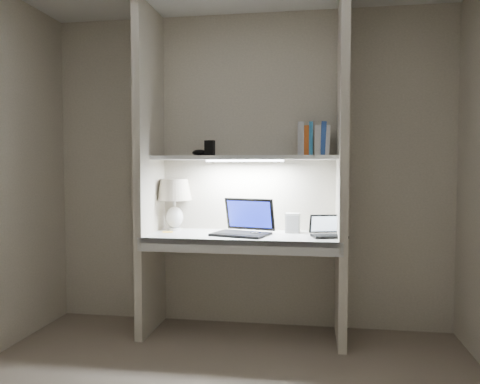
% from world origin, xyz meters
% --- Properties ---
extents(back_wall, '(3.20, 0.01, 2.50)m').
position_xyz_m(back_wall, '(0.00, 1.50, 1.25)').
color(back_wall, beige).
rests_on(back_wall, floor).
extents(alcove_panel_left, '(0.06, 0.55, 2.50)m').
position_xyz_m(alcove_panel_left, '(-0.73, 1.23, 1.25)').
color(alcove_panel_left, beige).
rests_on(alcove_panel_left, floor).
extents(alcove_panel_right, '(0.06, 0.55, 2.50)m').
position_xyz_m(alcove_panel_right, '(0.73, 1.23, 1.25)').
color(alcove_panel_right, beige).
rests_on(alcove_panel_right, floor).
extents(desk, '(1.40, 0.55, 0.04)m').
position_xyz_m(desk, '(0.00, 1.23, 0.75)').
color(desk, white).
rests_on(desk, alcove_panel_left).
extents(desk_apron, '(1.46, 0.03, 0.10)m').
position_xyz_m(desk_apron, '(0.00, 0.96, 0.72)').
color(desk_apron, silver).
rests_on(desk_apron, desk).
extents(shelf, '(1.40, 0.36, 0.03)m').
position_xyz_m(shelf, '(0.00, 1.32, 1.35)').
color(shelf, silver).
rests_on(shelf, back_wall).
extents(strip_light, '(0.60, 0.04, 0.02)m').
position_xyz_m(strip_light, '(0.00, 1.32, 1.33)').
color(strip_light, white).
rests_on(strip_light, shelf).
extents(table_lamp, '(0.28, 0.28, 0.41)m').
position_xyz_m(table_lamp, '(-0.58, 1.39, 1.05)').
color(table_lamp, white).
rests_on(table_lamp, desk).
extents(laptop_main, '(0.48, 0.44, 0.27)m').
position_xyz_m(laptop_main, '(0.01, 1.24, 0.83)').
color(laptop_main, black).
rests_on(laptop_main, desk).
extents(laptop_netbook, '(0.28, 0.26, 0.16)m').
position_xyz_m(laptop_netbook, '(0.63, 1.21, 0.81)').
color(laptop_netbook, black).
rests_on(laptop_netbook, desk).
extents(speaker, '(0.12, 0.09, 0.15)m').
position_xyz_m(speaker, '(0.37, 1.36, 0.85)').
color(speaker, silver).
rests_on(speaker, desk).
extents(mouse, '(0.09, 0.06, 0.03)m').
position_xyz_m(mouse, '(0.10, 1.18, 0.79)').
color(mouse, black).
rests_on(mouse, desk).
extents(cable_coil, '(0.10, 0.10, 0.01)m').
position_xyz_m(cable_coil, '(0.05, 1.17, 0.78)').
color(cable_coil, black).
rests_on(cable_coil, desk).
extents(sticky_note, '(0.10, 0.10, 0.00)m').
position_xyz_m(sticky_note, '(-0.60, 1.26, 0.77)').
color(sticky_note, yellow).
rests_on(sticky_note, desk).
extents(book_row, '(0.24, 0.17, 0.25)m').
position_xyz_m(book_row, '(0.52, 1.36, 1.48)').
color(book_row, white).
rests_on(book_row, shelf).
extents(shelf_box, '(0.08, 0.06, 0.12)m').
position_xyz_m(shelf_box, '(-0.28, 1.36, 1.43)').
color(shelf_box, black).
rests_on(shelf_box, shelf).
extents(shelf_gadget, '(0.14, 0.12, 0.05)m').
position_xyz_m(shelf_gadget, '(-0.37, 1.38, 1.39)').
color(shelf_gadget, black).
rests_on(shelf_gadget, shelf).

